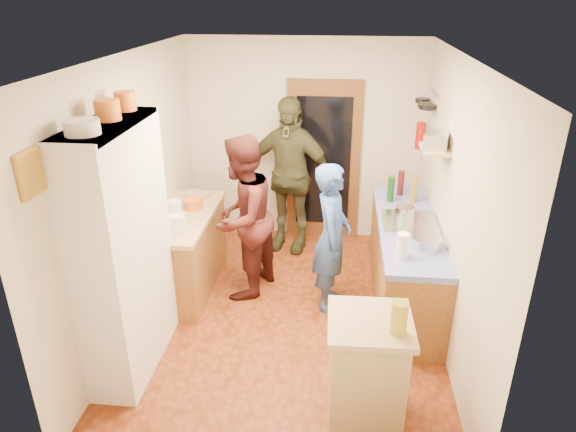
% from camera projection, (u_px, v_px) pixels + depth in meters
% --- Properties ---
extents(floor, '(3.00, 4.00, 0.02)m').
position_uv_depth(floor, '(288.00, 316.00, 5.34)').
color(floor, brown).
rests_on(floor, ground).
extents(ceiling, '(3.00, 4.00, 0.02)m').
position_uv_depth(ceiling, '(289.00, 55.00, 4.27)').
color(ceiling, silver).
rests_on(ceiling, ground).
extents(wall_back, '(3.00, 0.02, 2.60)m').
position_uv_depth(wall_back, '(305.00, 141.00, 6.63)').
color(wall_back, beige).
rests_on(wall_back, ground).
extents(wall_front, '(3.00, 0.02, 2.60)m').
position_uv_depth(wall_front, '(253.00, 330.00, 2.98)').
color(wall_front, beige).
rests_on(wall_front, ground).
extents(wall_left, '(0.02, 4.00, 2.60)m').
position_uv_depth(wall_left, '(133.00, 194.00, 4.95)').
color(wall_left, beige).
rests_on(wall_left, ground).
extents(wall_right, '(0.02, 4.00, 2.60)m').
position_uv_depth(wall_right, '(453.00, 207.00, 4.66)').
color(wall_right, beige).
rests_on(wall_right, ground).
extents(door_frame, '(0.95, 0.06, 2.10)m').
position_uv_depth(door_frame, '(323.00, 161.00, 6.67)').
color(door_frame, brown).
rests_on(door_frame, ground).
extents(door_glass, '(0.70, 0.02, 1.70)m').
position_uv_depth(door_glass, '(323.00, 162.00, 6.64)').
color(door_glass, black).
rests_on(door_glass, door_frame).
extents(hutch_body, '(0.40, 1.20, 2.20)m').
position_uv_depth(hutch_body, '(124.00, 252.00, 4.29)').
color(hutch_body, white).
rests_on(hutch_body, ground).
extents(hutch_top_shelf, '(0.40, 1.14, 0.04)m').
position_uv_depth(hutch_top_shelf, '(105.00, 125.00, 3.85)').
color(hutch_top_shelf, white).
rests_on(hutch_top_shelf, hutch_body).
extents(plate_stack, '(0.24, 0.24, 0.10)m').
position_uv_depth(plate_stack, '(82.00, 127.00, 3.50)').
color(plate_stack, white).
rests_on(plate_stack, hutch_top_shelf).
extents(orange_pot_a, '(0.19, 0.19, 0.15)m').
position_uv_depth(orange_pot_a, '(107.00, 110.00, 3.87)').
color(orange_pot_a, orange).
rests_on(orange_pot_a, hutch_top_shelf).
extents(orange_pot_b, '(0.17, 0.17, 0.15)m').
position_uv_depth(orange_pot_b, '(125.00, 101.00, 4.18)').
color(orange_pot_b, orange).
rests_on(orange_pot_b, hutch_top_shelf).
extents(left_counter_base, '(0.60, 1.40, 0.85)m').
position_uv_depth(left_counter_base, '(185.00, 253.00, 5.69)').
color(left_counter_base, '#A06534').
rests_on(left_counter_base, ground).
extents(left_counter_top, '(0.64, 1.44, 0.05)m').
position_uv_depth(left_counter_top, '(182.00, 216.00, 5.50)').
color(left_counter_top, tan).
rests_on(left_counter_top, left_counter_base).
extents(toaster, '(0.25, 0.19, 0.17)m').
position_uv_depth(toaster, '(173.00, 224.00, 5.07)').
color(toaster, white).
rests_on(toaster, left_counter_top).
extents(kettle, '(0.20, 0.20, 0.18)m').
position_uv_depth(kettle, '(174.00, 209.00, 5.40)').
color(kettle, white).
rests_on(kettle, left_counter_top).
extents(orange_bowl, '(0.28, 0.28, 0.10)m').
position_uv_depth(orange_bowl, '(193.00, 204.00, 5.64)').
color(orange_bowl, orange).
rests_on(orange_bowl, left_counter_top).
extents(chopping_board, '(0.35, 0.30, 0.02)m').
position_uv_depth(chopping_board, '(197.00, 194.00, 6.00)').
color(chopping_board, tan).
rests_on(chopping_board, left_counter_top).
extents(right_counter_base, '(0.60, 2.20, 0.84)m').
position_uv_depth(right_counter_base, '(404.00, 263.00, 5.51)').
color(right_counter_base, '#A06534').
rests_on(right_counter_base, ground).
extents(right_counter_top, '(0.62, 2.22, 0.06)m').
position_uv_depth(right_counter_top, '(408.00, 225.00, 5.32)').
color(right_counter_top, '#091CAF').
rests_on(right_counter_top, right_counter_base).
extents(hob, '(0.55, 0.58, 0.04)m').
position_uv_depth(hob, '(409.00, 223.00, 5.25)').
color(hob, silver).
rests_on(hob, right_counter_top).
extents(pot_on_hob, '(0.20, 0.20, 0.13)m').
position_uv_depth(pot_on_hob, '(405.00, 212.00, 5.28)').
color(pot_on_hob, silver).
rests_on(pot_on_hob, hob).
extents(bottle_a, '(0.08, 0.08, 0.29)m').
position_uv_depth(bottle_a, '(391.00, 189.00, 5.77)').
color(bottle_a, '#143F14').
rests_on(bottle_a, right_counter_top).
extents(bottle_b, '(0.08, 0.08, 0.29)m').
position_uv_depth(bottle_b, '(401.00, 183.00, 5.95)').
color(bottle_b, '#591419').
rests_on(bottle_b, right_counter_top).
extents(bottle_c, '(0.08, 0.08, 0.31)m').
position_uv_depth(bottle_c, '(414.00, 189.00, 5.76)').
color(bottle_c, olive).
rests_on(bottle_c, right_counter_top).
extents(paper_towel, '(0.14, 0.14, 0.24)m').
position_uv_depth(paper_towel, '(402.00, 246.00, 4.56)').
color(paper_towel, white).
rests_on(paper_towel, right_counter_top).
extents(mixing_bowl, '(0.34, 0.34, 0.11)m').
position_uv_depth(mixing_bowl, '(427.00, 243.00, 4.77)').
color(mixing_bowl, silver).
rests_on(mixing_bowl, right_counter_top).
extents(island_base, '(0.56, 0.56, 0.86)m').
position_uv_depth(island_base, '(366.00, 372.00, 3.93)').
color(island_base, tan).
rests_on(island_base, ground).
extents(island_top, '(0.63, 0.63, 0.05)m').
position_uv_depth(island_top, '(370.00, 323.00, 3.74)').
color(island_top, tan).
rests_on(island_top, island_base).
extents(cutting_board, '(0.36, 0.29, 0.02)m').
position_uv_depth(cutting_board, '(363.00, 317.00, 3.79)').
color(cutting_board, white).
rests_on(cutting_board, island_top).
extents(oil_jar, '(0.12, 0.12, 0.24)m').
position_uv_depth(oil_jar, '(399.00, 317.00, 3.56)').
color(oil_jar, '#AD9E2D').
rests_on(oil_jar, island_top).
extents(pan_rail, '(0.02, 0.65, 0.02)m').
position_uv_depth(pan_rail, '(432.00, 92.00, 5.75)').
color(pan_rail, silver).
rests_on(pan_rail, wall_right).
extents(pan_hang_a, '(0.18, 0.18, 0.05)m').
position_uv_depth(pan_hang_a, '(427.00, 107.00, 5.65)').
color(pan_hang_a, black).
rests_on(pan_hang_a, pan_rail).
extents(pan_hang_b, '(0.16, 0.16, 0.05)m').
position_uv_depth(pan_hang_b, '(425.00, 105.00, 5.84)').
color(pan_hang_b, black).
rests_on(pan_hang_b, pan_rail).
extents(pan_hang_c, '(0.17, 0.17, 0.05)m').
position_uv_depth(pan_hang_c, '(423.00, 100.00, 6.01)').
color(pan_hang_c, black).
rests_on(pan_hang_c, pan_rail).
extents(wall_shelf, '(0.26, 0.42, 0.03)m').
position_uv_depth(wall_shelf, '(435.00, 149.00, 4.92)').
color(wall_shelf, tan).
rests_on(wall_shelf, wall_right).
extents(radio, '(0.29, 0.34, 0.15)m').
position_uv_depth(radio, '(436.00, 140.00, 4.89)').
color(radio, silver).
rests_on(radio, wall_shelf).
extents(ext_bracket, '(0.06, 0.10, 0.04)m').
position_uv_depth(ext_bracket, '(425.00, 140.00, 6.15)').
color(ext_bracket, black).
rests_on(ext_bracket, wall_right).
extents(fire_extinguisher, '(0.11, 0.11, 0.32)m').
position_uv_depth(fire_extinguisher, '(420.00, 136.00, 6.13)').
color(fire_extinguisher, red).
rests_on(fire_extinguisher, wall_right).
extents(picture_frame, '(0.03, 0.25, 0.30)m').
position_uv_depth(picture_frame, '(30.00, 173.00, 3.24)').
color(picture_frame, gold).
rests_on(picture_frame, wall_left).
extents(person_hob, '(0.42, 0.60, 1.58)m').
position_uv_depth(person_hob, '(334.00, 239.00, 5.20)').
color(person_hob, '#2F5298').
rests_on(person_hob, ground).
extents(person_left, '(0.92, 1.04, 1.79)m').
position_uv_depth(person_left, '(247.00, 217.00, 5.45)').
color(person_left, '#431916').
rests_on(person_left, ground).
extents(person_back, '(1.24, 0.76, 1.97)m').
position_uv_depth(person_back, '(290.00, 176.00, 6.37)').
color(person_back, '#383921').
rests_on(person_back, ground).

